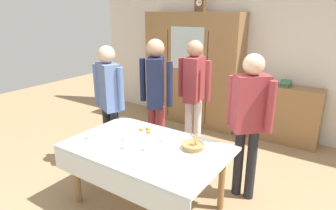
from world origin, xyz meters
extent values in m
plane|color=#997A56|center=(0.00, 0.00, 0.00)|extent=(12.00, 12.00, 0.00)
cube|color=silver|center=(0.00, 2.65, 1.35)|extent=(6.40, 0.10, 2.70)
cylinder|color=olive|center=(-0.70, -0.59, 0.35)|extent=(0.07, 0.07, 0.70)
cylinder|color=olive|center=(-0.70, 0.19, 0.35)|extent=(0.07, 0.07, 0.70)
cylinder|color=olive|center=(0.70, 0.19, 0.35)|extent=(0.07, 0.07, 0.70)
cube|color=silver|center=(0.00, -0.20, 0.72)|extent=(1.69, 1.07, 0.03)
cube|color=silver|center=(0.00, -0.73, 0.58)|extent=(1.69, 0.01, 0.24)
cube|color=olive|center=(-0.90, 2.35, 1.03)|extent=(1.86, 0.45, 2.07)
cube|color=silver|center=(-0.90, 2.13, 1.45)|extent=(0.67, 0.01, 0.75)
cube|color=black|center=(-1.31, 2.13, 0.93)|extent=(0.01, 0.01, 1.66)
cube|color=black|center=(-0.49, 2.13, 0.93)|extent=(0.01, 0.01, 1.66)
cube|color=brown|center=(-0.78, 2.35, 2.19)|extent=(0.18, 0.10, 0.24)
cylinder|color=white|center=(-0.78, 2.30, 2.22)|extent=(0.11, 0.01, 0.11)
cube|color=black|center=(-0.78, 2.30, 2.23)|extent=(0.00, 0.00, 0.04)
cube|color=black|center=(-0.76, 2.30, 2.22)|extent=(0.05, 0.00, 0.00)
cube|color=olive|center=(0.77, 2.41, 0.47)|extent=(1.18, 0.35, 0.94)
cube|color=#3D754C|center=(0.77, 2.41, 0.96)|extent=(0.17, 0.22, 0.03)
cube|color=#664C7A|center=(0.77, 2.41, 0.98)|extent=(0.15, 0.20, 0.02)
cube|color=#3D754C|center=(0.77, 2.41, 1.01)|extent=(0.17, 0.23, 0.04)
cylinder|color=silver|center=(0.09, -0.01, 0.74)|extent=(0.13, 0.13, 0.01)
cylinder|color=silver|center=(0.09, -0.01, 0.77)|extent=(0.08, 0.08, 0.05)
torus|color=silver|center=(0.13, -0.01, 0.77)|extent=(0.04, 0.01, 0.04)
cylinder|color=#47230F|center=(0.09, -0.01, 0.79)|extent=(0.06, 0.06, 0.01)
cylinder|color=white|center=(-0.64, -0.41, 0.74)|extent=(0.13, 0.13, 0.01)
cylinder|color=white|center=(-0.64, -0.41, 0.77)|extent=(0.08, 0.08, 0.05)
torus|color=white|center=(-0.60, -0.41, 0.77)|extent=(0.04, 0.01, 0.04)
cylinder|color=#47230F|center=(-0.64, -0.41, 0.79)|extent=(0.06, 0.06, 0.01)
cylinder|color=silver|center=(-0.14, -0.37, 0.74)|extent=(0.13, 0.13, 0.01)
cylinder|color=silver|center=(-0.14, -0.37, 0.77)|extent=(0.08, 0.08, 0.05)
torus|color=silver|center=(-0.10, -0.37, 0.77)|extent=(0.04, 0.01, 0.04)
cylinder|color=#47230F|center=(-0.14, -0.37, 0.79)|extent=(0.06, 0.06, 0.01)
cylinder|color=white|center=(-0.27, -0.22, 0.74)|extent=(0.13, 0.13, 0.01)
cylinder|color=white|center=(-0.27, -0.22, 0.77)|extent=(0.08, 0.08, 0.05)
torus|color=white|center=(-0.24, -0.22, 0.77)|extent=(0.04, 0.01, 0.04)
cylinder|color=#47230F|center=(-0.27, -0.22, 0.79)|extent=(0.06, 0.06, 0.01)
cylinder|color=silver|center=(0.06, -0.28, 0.74)|extent=(0.13, 0.13, 0.01)
cylinder|color=silver|center=(0.06, -0.28, 0.77)|extent=(0.08, 0.08, 0.05)
torus|color=silver|center=(0.10, -0.28, 0.77)|extent=(0.04, 0.01, 0.04)
cylinder|color=#47230F|center=(0.06, -0.28, 0.79)|extent=(0.06, 0.06, 0.01)
cylinder|color=#9E7542|center=(0.43, 0.02, 0.76)|extent=(0.22, 0.22, 0.05)
torus|color=#9E7542|center=(0.43, 0.02, 0.78)|extent=(0.24, 0.24, 0.02)
cylinder|color=tan|center=(0.46, 0.00, 0.83)|extent=(0.03, 0.04, 0.12)
cylinder|color=tan|center=(0.46, 0.02, 0.83)|extent=(0.04, 0.03, 0.12)
cylinder|color=tan|center=(0.46, 0.03, 0.83)|extent=(0.03, 0.04, 0.12)
cylinder|color=white|center=(-0.24, 0.08, 0.74)|extent=(0.28, 0.28, 0.01)
ellipsoid|color=#BC7F3D|center=(-0.18, 0.07, 0.76)|extent=(0.07, 0.05, 0.04)
ellipsoid|color=#BC7F3D|center=(-0.24, 0.14, 0.76)|extent=(0.07, 0.05, 0.04)
ellipsoid|color=#BC7F3D|center=(-0.30, 0.08, 0.76)|extent=(0.07, 0.05, 0.04)
cube|color=silver|center=(-0.46, -0.59, 0.73)|extent=(0.10, 0.01, 0.00)
ellipsoid|color=silver|center=(-0.41, -0.59, 0.74)|extent=(0.03, 0.02, 0.01)
cube|color=silver|center=(0.41, -0.53, 0.73)|extent=(0.10, 0.01, 0.00)
ellipsoid|color=silver|center=(0.47, -0.53, 0.74)|extent=(0.03, 0.02, 0.01)
cylinder|color=#232328|center=(-1.06, 0.26, 0.41)|extent=(0.11, 0.11, 0.83)
cylinder|color=#232328|center=(-0.91, 0.26, 0.41)|extent=(0.11, 0.11, 0.83)
cube|color=slate|center=(-0.99, 0.26, 1.14)|extent=(0.41, 0.33, 0.62)
sphere|color=tan|center=(-0.99, 0.26, 1.56)|extent=(0.22, 0.22, 0.22)
cylinder|color=slate|center=(-1.21, 0.26, 1.14)|extent=(0.08, 0.08, 0.56)
cylinder|color=slate|center=(-0.77, 0.26, 1.14)|extent=(0.08, 0.08, 0.56)
cylinder|color=#232328|center=(0.74, 0.57, 0.42)|extent=(0.11, 0.11, 0.83)
cylinder|color=#232328|center=(0.89, 0.57, 0.42)|extent=(0.11, 0.11, 0.83)
cube|color=#933338|center=(0.82, 0.57, 1.15)|extent=(0.40, 0.39, 0.63)
sphere|color=#DBB293|center=(0.82, 0.57, 1.57)|extent=(0.23, 0.23, 0.23)
cylinder|color=#933338|center=(0.60, 0.57, 1.15)|extent=(0.08, 0.08, 0.56)
cylinder|color=#933338|center=(1.04, 0.57, 1.15)|extent=(0.08, 0.08, 0.56)
cylinder|color=silver|center=(-0.28, 1.17, 0.42)|extent=(0.11, 0.11, 0.85)
cylinder|color=silver|center=(-0.13, 1.17, 0.42)|extent=(0.11, 0.11, 0.85)
cube|color=#933338|center=(-0.21, 1.17, 1.16)|extent=(0.25, 0.39, 0.64)
sphere|color=tan|center=(-0.21, 1.17, 1.60)|extent=(0.23, 0.23, 0.23)
cylinder|color=#933338|center=(-0.43, 1.17, 1.16)|extent=(0.08, 0.08, 0.57)
cylinder|color=#933338|center=(0.01, 1.17, 1.16)|extent=(0.08, 0.08, 0.57)
cylinder|color=#933338|center=(-0.56, 0.63, 0.43)|extent=(0.11, 0.11, 0.87)
cylinder|color=#933338|center=(-0.41, 0.63, 0.43)|extent=(0.11, 0.11, 0.87)
cube|color=#191E38|center=(-0.48, 0.63, 1.20)|extent=(0.35, 0.41, 0.65)
sphere|color=tan|center=(-0.48, 0.63, 1.64)|extent=(0.24, 0.24, 0.24)
cylinder|color=#191E38|center=(-0.70, 0.63, 1.20)|extent=(0.08, 0.08, 0.59)
cylinder|color=#191E38|center=(-0.26, 0.63, 1.20)|extent=(0.08, 0.08, 0.59)
camera|label=1|loc=(1.77, -2.41, 2.11)|focal=31.41mm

